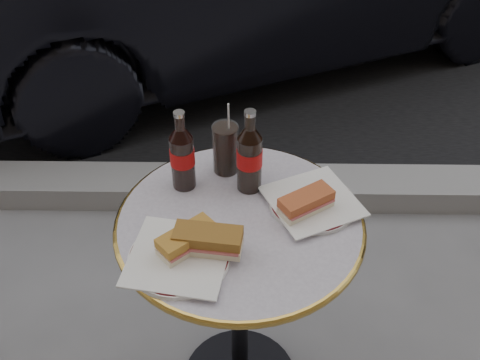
{
  "coord_description": "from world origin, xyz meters",
  "views": [
    {
      "loc": [
        0.02,
        -1.06,
        1.77
      ],
      "look_at": [
        0.0,
        0.05,
        0.82
      ],
      "focal_mm": 45.0,
      "sensor_mm": 36.0,
      "label": 1
    }
  ],
  "objects_px": {
    "bistro_table": "(240,312)",
    "cola_glass": "(226,148)",
    "cola_bottle_left": "(182,150)",
    "plate_left": "(179,259)",
    "cola_bottle_right": "(250,151)",
    "plate_right": "(312,203)"
  },
  "relations": [
    {
      "from": "plate_right",
      "to": "cola_bottle_left",
      "type": "distance_m",
      "value": 0.36
    },
    {
      "from": "cola_glass",
      "to": "cola_bottle_right",
      "type": "bearing_deg",
      "value": -48.39
    },
    {
      "from": "plate_left",
      "to": "cola_bottle_left",
      "type": "relative_size",
      "value": 1.02
    },
    {
      "from": "bistro_table",
      "to": "plate_right",
      "type": "distance_m",
      "value": 0.42
    },
    {
      "from": "cola_bottle_right",
      "to": "cola_glass",
      "type": "bearing_deg",
      "value": 131.61
    },
    {
      "from": "cola_bottle_left",
      "to": "cola_bottle_right",
      "type": "distance_m",
      "value": 0.17
    },
    {
      "from": "plate_left",
      "to": "cola_bottle_left",
      "type": "distance_m",
      "value": 0.29
    },
    {
      "from": "bistro_table",
      "to": "cola_bottle_right",
      "type": "relative_size",
      "value": 3.07
    },
    {
      "from": "bistro_table",
      "to": "cola_glass",
      "type": "distance_m",
      "value": 0.48
    },
    {
      "from": "bistro_table",
      "to": "plate_left",
      "type": "distance_m",
      "value": 0.42
    },
    {
      "from": "bistro_table",
      "to": "plate_right",
      "type": "xyz_separation_m",
      "value": [
        0.18,
        0.06,
        0.37
      ]
    },
    {
      "from": "cola_bottle_right",
      "to": "cola_glass",
      "type": "distance_m",
      "value": 0.11
    },
    {
      "from": "bistro_table",
      "to": "cola_bottle_right",
      "type": "distance_m",
      "value": 0.5
    },
    {
      "from": "plate_right",
      "to": "cola_bottle_right",
      "type": "relative_size",
      "value": 0.92
    },
    {
      "from": "cola_bottle_left",
      "to": "cola_glass",
      "type": "xyz_separation_m",
      "value": [
        0.11,
        0.06,
        -0.04
      ]
    },
    {
      "from": "cola_bottle_left",
      "to": "plate_right",
      "type": "bearing_deg",
      "value": -12.63
    },
    {
      "from": "plate_left",
      "to": "cola_glass",
      "type": "height_order",
      "value": "cola_glass"
    },
    {
      "from": "bistro_table",
      "to": "cola_bottle_right",
      "type": "xyz_separation_m",
      "value": [
        0.02,
        0.13,
        0.49
      ]
    },
    {
      "from": "plate_left",
      "to": "cola_bottle_right",
      "type": "relative_size",
      "value": 0.98
    },
    {
      "from": "bistro_table",
      "to": "cola_bottle_left",
      "type": "xyz_separation_m",
      "value": [
        -0.15,
        0.13,
        0.48
      ]
    },
    {
      "from": "bistro_table",
      "to": "cola_glass",
      "type": "relative_size",
      "value": 5.09
    },
    {
      "from": "cola_bottle_left",
      "to": "plate_left",
      "type": "bearing_deg",
      "value": -87.77
    }
  ]
}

